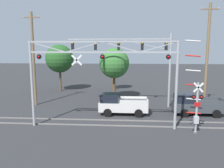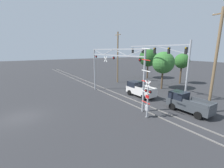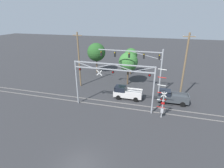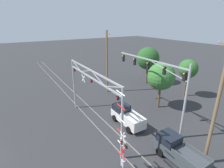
{
  "view_description": "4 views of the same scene",
  "coord_description": "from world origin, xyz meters",
  "px_view_note": "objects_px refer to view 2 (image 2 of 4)",
  "views": [
    {
      "loc": [
        1.97,
        -5.59,
        6.3
      ],
      "look_at": [
        0.84,
        10.49,
        3.82
      ],
      "focal_mm": 35.0,
      "sensor_mm": 36.0,
      "label": 1
    },
    {
      "loc": [
        17.27,
        -0.14,
        6.86
      ],
      "look_at": [
        -1.08,
        12.11,
        1.85
      ],
      "focal_mm": 24.0,
      "sensor_mm": 36.0,
      "label": 2
    },
    {
      "loc": [
        6.26,
        -11.24,
        13.53
      ],
      "look_at": [
        -0.54,
        13.08,
        3.37
      ],
      "focal_mm": 28.0,
      "sensor_mm": 36.0,
      "label": 3
    },
    {
      "loc": [
        16.27,
        4.29,
        11.92
      ],
      "look_at": [
        -1.27,
        15.06,
        4.43
      ],
      "focal_mm": 28.0,
      "sensor_mm": 36.0,
      "label": 4
    }
  ],
  "objects_px": {
    "traffic_signal_span": "(168,58)",
    "crossing_signal_mast": "(147,97)",
    "utility_pole_left": "(118,57)",
    "background_tree_beyond_span": "(148,58)",
    "utility_pole_right": "(215,62)",
    "background_tree_far_right_verge": "(182,61)",
    "pickup_truck_lead": "(139,90)",
    "pickup_truck_following": "(187,103)",
    "crossing_gantry": "(114,64)",
    "background_tree_far_left_verge": "(163,63)"
  },
  "relations": [
    {
      "from": "utility_pole_left",
      "to": "background_tree_far_right_verge",
      "type": "distance_m",
      "value": 13.12
    },
    {
      "from": "pickup_truck_lead",
      "to": "utility_pole_left",
      "type": "height_order",
      "value": "utility_pole_left"
    },
    {
      "from": "background_tree_far_left_verge",
      "to": "pickup_truck_following",
      "type": "bearing_deg",
      "value": -36.48
    },
    {
      "from": "crossing_gantry",
      "to": "crossing_signal_mast",
      "type": "xyz_separation_m",
      "value": [
        7.2,
        -0.8,
        -2.7
      ]
    },
    {
      "from": "traffic_signal_span",
      "to": "background_tree_beyond_span",
      "type": "relative_size",
      "value": 1.58
    },
    {
      "from": "pickup_truck_following",
      "to": "background_tree_beyond_span",
      "type": "bearing_deg",
      "value": 145.49
    },
    {
      "from": "background_tree_beyond_span",
      "to": "background_tree_far_right_verge",
      "type": "relative_size",
      "value": 1.16
    },
    {
      "from": "background_tree_far_right_verge",
      "to": "utility_pole_left",
      "type": "bearing_deg",
      "value": -129.56
    },
    {
      "from": "background_tree_far_left_verge",
      "to": "pickup_truck_lead",
      "type": "bearing_deg",
      "value": -81.0
    },
    {
      "from": "crossing_gantry",
      "to": "pickup_truck_lead",
      "type": "height_order",
      "value": "crossing_gantry"
    },
    {
      "from": "traffic_signal_span",
      "to": "pickup_truck_lead",
      "type": "height_order",
      "value": "traffic_signal_span"
    },
    {
      "from": "traffic_signal_span",
      "to": "utility_pole_right",
      "type": "bearing_deg",
      "value": -9.71
    },
    {
      "from": "pickup_truck_lead",
      "to": "background_tree_far_left_verge",
      "type": "bearing_deg",
      "value": 99.0
    },
    {
      "from": "utility_pole_left",
      "to": "utility_pole_right",
      "type": "relative_size",
      "value": 0.96
    },
    {
      "from": "utility_pole_right",
      "to": "pickup_truck_following",
      "type": "bearing_deg",
      "value": -129.59
    },
    {
      "from": "traffic_signal_span",
      "to": "background_tree_far_right_verge",
      "type": "relative_size",
      "value": 1.84
    },
    {
      "from": "pickup_truck_following",
      "to": "background_tree_far_left_verge",
      "type": "distance_m",
      "value": 11.03
    },
    {
      "from": "traffic_signal_span",
      "to": "pickup_truck_lead",
      "type": "relative_size",
      "value": 2.4
    },
    {
      "from": "background_tree_far_right_verge",
      "to": "background_tree_far_left_verge",
      "type": "bearing_deg",
      "value": -84.65
    },
    {
      "from": "pickup_truck_lead",
      "to": "background_tree_far_right_verge",
      "type": "height_order",
      "value": "background_tree_far_right_verge"
    },
    {
      "from": "background_tree_beyond_span",
      "to": "background_tree_far_right_verge",
      "type": "bearing_deg",
      "value": 7.59
    },
    {
      "from": "crossing_gantry",
      "to": "background_tree_far_right_verge",
      "type": "relative_size",
      "value": 1.92
    },
    {
      "from": "pickup_truck_lead",
      "to": "pickup_truck_following",
      "type": "height_order",
      "value": "same"
    },
    {
      "from": "crossing_gantry",
      "to": "crossing_signal_mast",
      "type": "height_order",
      "value": "crossing_signal_mast"
    },
    {
      "from": "utility_pole_left",
      "to": "utility_pole_right",
      "type": "xyz_separation_m",
      "value": [
        18.82,
        -0.97,
        0.24
      ]
    },
    {
      "from": "crossing_gantry",
      "to": "pickup_truck_following",
      "type": "xyz_separation_m",
      "value": [
        8.68,
        4.15,
        -3.92
      ]
    },
    {
      "from": "traffic_signal_span",
      "to": "crossing_signal_mast",
      "type": "bearing_deg",
      "value": -64.83
    },
    {
      "from": "background_tree_beyond_span",
      "to": "background_tree_far_left_verge",
      "type": "height_order",
      "value": "background_tree_beyond_span"
    },
    {
      "from": "utility_pole_left",
      "to": "background_tree_beyond_span",
      "type": "bearing_deg",
      "value": 88.86
    },
    {
      "from": "crossing_gantry",
      "to": "crossing_signal_mast",
      "type": "relative_size",
      "value": 1.69
    },
    {
      "from": "utility_pole_right",
      "to": "background_tree_far_right_verge",
      "type": "distance_m",
      "value": 15.27
    },
    {
      "from": "traffic_signal_span",
      "to": "utility_pole_right",
      "type": "relative_size",
      "value": 1.04
    },
    {
      "from": "pickup_truck_following",
      "to": "background_tree_beyond_span",
      "type": "distance_m",
      "value": 21.2
    },
    {
      "from": "utility_pole_left",
      "to": "background_tree_far_left_verge",
      "type": "height_order",
      "value": "utility_pole_left"
    },
    {
      "from": "pickup_truck_following",
      "to": "utility_pole_right",
      "type": "bearing_deg",
      "value": 50.41
    },
    {
      "from": "pickup_truck_lead",
      "to": "utility_pole_left",
      "type": "distance_m",
      "value": 11.36
    },
    {
      "from": "pickup_truck_lead",
      "to": "pickup_truck_following",
      "type": "distance_m",
      "value": 7.33
    },
    {
      "from": "utility_pole_left",
      "to": "background_tree_beyond_span",
      "type": "relative_size",
      "value": 1.46
    },
    {
      "from": "traffic_signal_span",
      "to": "background_tree_beyond_span",
      "type": "height_order",
      "value": "traffic_signal_span"
    },
    {
      "from": "background_tree_far_left_verge",
      "to": "background_tree_beyond_span",
      "type": "bearing_deg",
      "value": 147.46
    },
    {
      "from": "pickup_truck_lead",
      "to": "pickup_truck_following",
      "type": "bearing_deg",
      "value": 2.66
    },
    {
      "from": "crossing_gantry",
      "to": "background_tree_far_right_verge",
      "type": "distance_m",
      "value": 17.03
    },
    {
      "from": "background_tree_far_left_verge",
      "to": "background_tree_far_right_verge",
      "type": "bearing_deg",
      "value": 95.35
    },
    {
      "from": "crossing_signal_mast",
      "to": "traffic_signal_span",
      "type": "relative_size",
      "value": 0.62
    },
    {
      "from": "traffic_signal_span",
      "to": "utility_pole_left",
      "type": "bearing_deg",
      "value": -179.19
    },
    {
      "from": "crossing_signal_mast",
      "to": "pickup_truck_following",
      "type": "relative_size",
      "value": 1.48
    },
    {
      "from": "crossing_signal_mast",
      "to": "utility_pole_right",
      "type": "height_order",
      "value": "utility_pole_right"
    },
    {
      "from": "background_tree_far_left_verge",
      "to": "utility_pole_left",
      "type": "bearing_deg",
      "value": -159.23
    },
    {
      "from": "crossing_signal_mast",
      "to": "background_tree_far_right_verge",
      "type": "distance_m",
      "value": 19.49
    },
    {
      "from": "background_tree_far_right_verge",
      "to": "pickup_truck_lead",
      "type": "bearing_deg",
      "value": -82.84
    }
  ]
}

